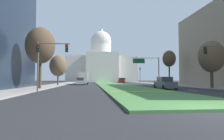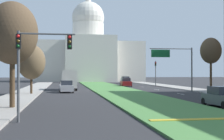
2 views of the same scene
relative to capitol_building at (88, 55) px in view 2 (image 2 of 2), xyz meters
name	(u,v)px [view 2 (image 2 of 2)]	position (x,y,z in m)	size (l,w,h in m)	color
ground_plane	(110,89)	(0.00, -47.35, -8.60)	(260.00, 260.00, 0.00)	#2B2B2D
grass_median	(114,90)	(0.00, -52.17, -8.53)	(7.18, 86.81, 0.14)	#4C8442
median_curb_nose	(204,119)	(0.00, -83.76, -8.44)	(6.46, 0.50, 0.04)	gold
lane_dashes_right	(166,91)	(7.30, -55.92, -8.60)	(0.16, 51.53, 0.01)	silver
sidewalk_left	(26,93)	(-13.00, -57.00, -8.53)	(4.00, 86.81, 0.15)	#9E9991
sidewalk_right	(205,91)	(13.00, -57.00, -8.53)	(4.00, 86.81, 0.15)	#9E9991
capitol_building	(88,55)	(0.00, 0.00, 0.00)	(34.18, 22.64, 27.27)	silver
traffic_light_near_left	(34,56)	(-9.66, -82.28, -4.81)	(3.34, 0.35, 5.20)	#515456
traffic_light_far_right	(156,70)	(10.50, -40.09, -5.29)	(0.28, 0.35, 5.20)	#515456
overhead_guide_sign	(176,60)	(8.24, -57.49, -3.92)	(6.49, 0.20, 6.50)	#515456
street_tree_left_near	(12,33)	(-11.87, -75.78, -2.77)	(3.89, 3.89, 8.30)	#4C3823
street_tree_left_mid	(31,62)	(-12.04, -60.03, -4.44)	(3.55, 3.55, 6.40)	#4C3823
street_tree_right_mid	(211,51)	(11.61, -61.60, -2.88)	(2.81, 2.81, 7.53)	#4C3823
sedan_lead_stopped	(222,97)	(4.93, -76.81, -7.81)	(1.88, 4.26, 1.69)	#4C5156
sedan_midblock	(66,87)	(-7.60, -56.22, -7.81)	(2.05, 4.25, 1.70)	#BCBCC1
sedan_distant	(126,82)	(4.54, -39.13, -7.79)	(2.22, 4.33, 1.73)	maroon
sedan_far_horizon	(126,80)	(7.53, -24.03, -7.75)	(1.94, 4.34, 1.85)	#BCBCC1
box_truck_delivery	(69,80)	(-7.07, -50.25, -6.93)	(2.40, 6.40, 3.20)	navy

